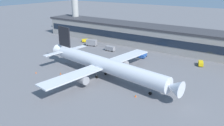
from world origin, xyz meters
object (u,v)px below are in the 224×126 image
Objects in this scene: pushback_tractor at (143,55)px; traffic_cone_1 at (136,96)px; traffic_cone_2 at (36,72)px; crew_van at (110,48)px; follow_me_car at (201,63)px; baggage_tug at (85,40)px; stair_truck at (91,42)px; control_tower at (75,2)px; traffic_cone_0 at (60,74)px; airliner at (104,65)px.

pushback_tractor is 6.93× the size of traffic_cone_1.
crew_van is at bearing 81.17° from traffic_cone_2.
follow_me_car is (26.10, 4.05, 0.04)m from pushback_tractor.
crew_van is 7.14× the size of traffic_cone_1.
baggage_tug is at bearing 177.51° from follow_me_car.
stair_truck is 8.69× the size of traffic_cone_1.
control_tower is at bearing 121.12° from traffic_cone_2.
traffic_cone_0 is 33.67m from traffic_cone_1.
control_tower reaches higher than traffic_cone_0.
follow_me_car is at bearing 76.84° from traffic_cone_1.
airliner is at bearing 158.49° from traffic_cone_1.
baggage_tug is at bearing 153.28° from stair_truck.
crew_van is 7.47× the size of traffic_cone_0.
traffic_cone_1 is at bearing -36.63° from baggage_tug.
traffic_cone_2 is (-6.64, -42.74, -1.12)m from crew_van.
traffic_cone_1 is (33.67, 0.42, 0.02)m from traffic_cone_0.
control_tower is at bearing 167.83° from follow_me_car.
traffic_cone_1 is at bearing 6.96° from traffic_cone_2.
stair_truck is at bearing 113.28° from traffic_cone_0.
stair_truck is 1.58× the size of baggage_tug.
crew_van is at bearing 93.57° from traffic_cone_0.
control_tower reaches higher than traffic_cone_1.
control_tower reaches higher than pushback_tractor.
pushback_tractor is 7.55× the size of traffic_cone_2.
follow_me_car is at bearing 1.24° from stair_truck.
stair_truck is at bearing -26.72° from baggage_tug.
stair_truck is at bearing -178.76° from follow_me_car.
pushback_tractor is 7.25× the size of traffic_cone_0.
control_tower reaches higher than airliner.
control_tower is 73.65m from pushback_tractor.
airliner is at bearing -39.77° from control_tower.
follow_me_car is 1.18× the size of baggage_tug.
traffic_cone_1 is at bearing -38.10° from stair_truck.
control_tower is 48.61× the size of traffic_cone_1.
stair_truck is at bearing -33.81° from control_tower.
airliner reaches higher than stair_truck.
airliner is at bearing -58.70° from crew_van.
follow_me_car is at bearing -12.17° from control_tower.
traffic_cone_1 is at bearing 0.72° from traffic_cone_0.
traffic_cone_2 is (40.16, -66.53, -21.66)m from control_tower.
control_tower is at bearing 146.19° from stair_truck.
traffic_cone_2 is at bearing -58.88° from control_tower.
pushback_tractor is at bearing -4.51° from stair_truck.
airliner reaches higher than traffic_cone_1.
pushback_tractor is 0.97× the size of crew_van.
baggage_tug is 51.84m from traffic_cone_0.
crew_van reaches higher than pushback_tractor.
crew_van is 1.10× the size of follow_me_car.
traffic_cone_1 is 43.00m from traffic_cone_2.
crew_van is (-18.65, 30.68, -3.79)m from airliner.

